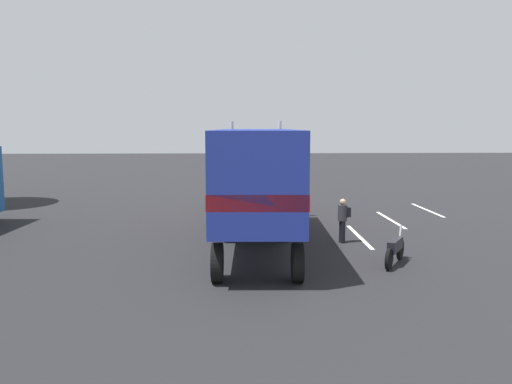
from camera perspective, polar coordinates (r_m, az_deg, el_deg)
name	(u,v)px	position (r m, az deg, el deg)	size (l,w,h in m)	color
ground_plane	(263,216)	(24.99, 0.73, -2.62)	(120.00, 120.00, 0.00)	#232326
lane_stripe_near	(359,236)	(20.68, 11.25, -4.80)	(4.40, 0.16, 0.01)	silver
lane_stripe_mid	(390,220)	(24.67, 14.53, -2.96)	(4.40, 0.16, 0.01)	silver
lane_stripe_far	(427,210)	(28.06, 18.26, -1.89)	(4.40, 0.16, 0.01)	silver
semi_truck	(256,173)	(19.32, 0.01, 2.06)	(14.26, 3.10, 4.50)	red
person_bystander	(343,219)	(19.36, 9.52, -2.90)	(0.34, 0.46, 1.63)	black
motorcycle	(395,249)	(16.74, 15.02, -6.07)	(1.87, 1.16, 1.12)	black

